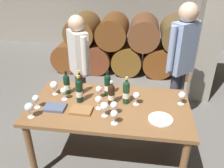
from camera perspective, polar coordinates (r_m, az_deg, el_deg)
The scene contains 26 objects.
ground_plane at distance 2.97m, azimuth -0.57°, elevation -17.56°, with size 14.00×14.00×0.00m, color #66635E.
barrel_stack at distance 4.91m, azimuth 3.98°, elevation 9.46°, with size 3.12×0.90×1.15m.
stone_pillar at distance 3.86m, azimuth 23.31°, elevation 13.73°, with size 0.32×0.32×2.60m, color gray.
dining_table at distance 2.53m, azimuth -0.64°, elevation -6.96°, with size 1.70×0.90×0.76m.
wine_bottle_0 at distance 2.59m, azimuth -1.10°, elevation -0.18°, with size 0.07×0.07×0.30m.
wine_bottle_1 at distance 2.68m, azimuth -11.08°, elevation 0.02°, with size 0.07×0.07×0.28m.
wine_bottle_2 at distance 2.65m, azimuth -7.91°, elevation 0.10°, with size 0.07×0.07×0.29m.
wine_bottle_3 at distance 2.44m, azimuth -0.16°, elevation -2.48°, with size 0.07×0.07×0.27m.
wine_bottle_4 at distance 2.49m, azimuth -8.09°, elevation -1.63°, with size 0.07×0.07×0.32m.
wine_bottle_5 at distance 2.45m, azimuth 3.52°, elevation -1.97°, with size 0.07×0.07×0.31m.
wine_glass_0 at distance 2.55m, azimuth 16.85°, elevation -2.73°, with size 0.08×0.08×0.15m.
wine_glass_1 at distance 2.45m, azimuth 6.04°, elevation -2.93°, with size 0.07×0.07×0.15m.
wine_glass_2 at distance 2.37m, azimuth -3.37°, elevation -3.96°, with size 0.07×0.07×0.14m.
wine_glass_3 at distance 2.69m, azimuth -14.08°, elevation -0.33°, with size 0.09×0.09×0.16m.
wine_glass_4 at distance 2.26m, azimuth -1.88°, elevation -5.59°, with size 0.08×0.08×0.16m.
wine_glass_5 at distance 2.16m, azimuth 0.56°, elevation -7.51°, with size 0.07×0.07×0.15m.
wine_glass_6 at distance 2.38m, azimuth -19.72°, elevation -5.46°, with size 0.09×0.09×0.16m.
wine_glass_7 at distance 2.55m, azimuth -3.27°, elevation -1.44°, with size 0.07×0.07×0.15m.
wine_glass_8 at distance 2.51m, azimuth -18.24°, elevation -3.50°, with size 0.07×0.07×0.15m.
wine_glass_9 at distance 2.58m, azimuth -11.85°, elevation -1.76°, with size 0.07×0.07×0.15m.
wine_glass_10 at distance 2.28m, azimuth 0.50°, elevation -5.32°, with size 0.07×0.07×0.15m.
tasting_notebook at distance 2.49m, azimuth -13.88°, elevation -5.60°, with size 0.22×0.16×0.03m, color #4C5670.
leather_ledger at distance 2.39m, azimuth -7.60°, elevation -6.46°, with size 0.22×0.16×0.03m, color #936038.
serving_plate at distance 2.31m, azimuth 11.86°, elevation -8.47°, with size 0.24×0.24×0.01m, color white.
sommelier_presenting at distance 3.03m, azimuth 16.73°, elevation 6.13°, with size 0.38×0.36×1.72m.
taster_seated_left at distance 3.12m, azimuth -8.10°, elevation 5.33°, with size 0.33×0.42×1.54m.
Camera 1 is at (0.32, -2.04, 2.13)m, focal length 37.13 mm.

